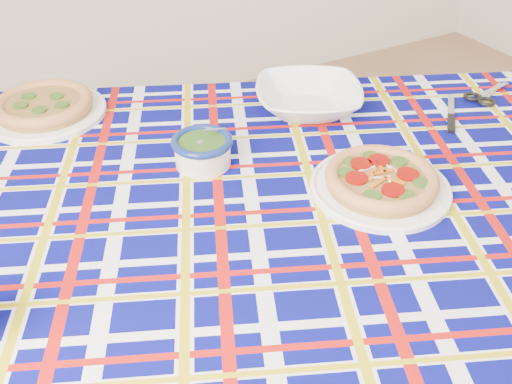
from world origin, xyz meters
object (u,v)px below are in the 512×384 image
main_focaccia_plate (381,179)px  pesto_bowl (202,148)px  dining_table (280,215)px  serving_bowl (308,98)px

main_focaccia_plate → pesto_bowl: bearing=136.5°
dining_table → pesto_bowl: 0.22m
dining_table → main_focaccia_plate: bearing=-9.3°
main_focaccia_plate → serving_bowl: 0.37m
main_focaccia_plate → pesto_bowl: pesto_bowl is taller
dining_table → pesto_bowl: bearing=147.9°
dining_table → serving_bowl: bearing=71.4°
main_focaccia_plate → serving_bowl: serving_bowl is taller
main_focaccia_plate → serving_bowl: (0.06, 0.37, 0.00)m
main_focaccia_plate → pesto_bowl: 0.39m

